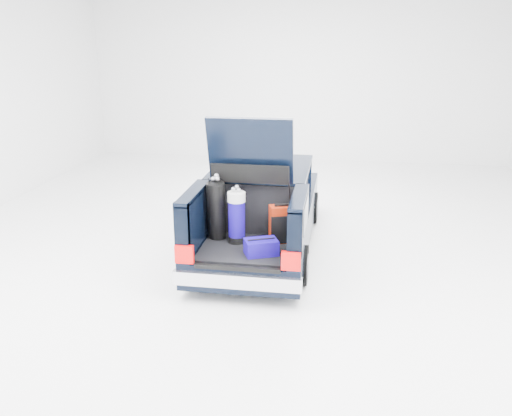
% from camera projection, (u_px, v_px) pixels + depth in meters
% --- Properties ---
extents(ground, '(14.00, 14.00, 0.00)m').
position_uv_depth(ground, '(260.00, 247.00, 9.60)').
color(ground, white).
rests_on(ground, ground).
extents(car, '(1.87, 4.65, 2.47)m').
position_uv_depth(car, '(261.00, 209.00, 9.49)').
color(car, black).
rests_on(car, ground).
extents(red_suitcase, '(0.41, 0.34, 0.60)m').
position_uv_depth(red_suitcase, '(282.00, 224.00, 8.15)').
color(red_suitcase, maroon).
rests_on(red_suitcase, car).
extents(black_golf_bag, '(0.30, 0.37, 1.01)m').
position_uv_depth(black_golf_bag, '(217.00, 210.00, 8.24)').
color(black_golf_bag, black).
rests_on(black_golf_bag, car).
extents(blue_golf_bag, '(0.29, 0.29, 0.89)m').
position_uv_depth(blue_golf_bag, '(237.00, 217.00, 8.09)').
color(blue_golf_bag, black).
rests_on(blue_golf_bag, car).
extents(blue_duffel, '(0.54, 0.46, 0.24)m').
position_uv_depth(blue_duffel, '(261.00, 247.00, 7.74)').
color(blue_duffel, '#130579').
rests_on(blue_duffel, car).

